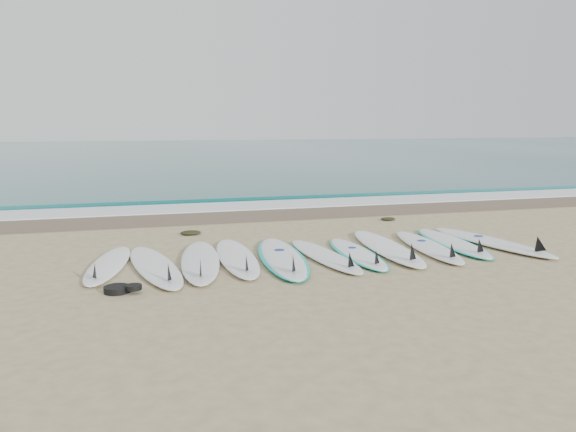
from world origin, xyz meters
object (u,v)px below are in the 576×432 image
object	(u,v)px
surfboard_10	(493,242)
leash_coil	(121,289)
surfboard_5	(326,256)
surfboard_0	(108,265)

from	to	relation	value
surfboard_10	leash_coil	bearing A→B (deg)	-178.78
surfboard_5	surfboard_10	xyz separation A→B (m)	(3.10, 0.16, 0.01)
surfboard_0	leash_coil	world-z (taller)	surfboard_0
surfboard_10	leash_coil	world-z (taller)	surfboard_10
surfboard_5	leash_coil	distance (m)	3.17
surfboard_0	surfboard_10	xyz separation A→B (m)	(6.32, -0.19, 0.01)
surfboard_0	surfboard_10	size ratio (longest dim) A/B	0.84
surfboard_0	surfboard_5	xyz separation A→B (m)	(3.22, -0.35, 0.00)
surfboard_5	surfboard_10	distance (m)	3.11
surfboard_0	leash_coil	distance (m)	1.30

